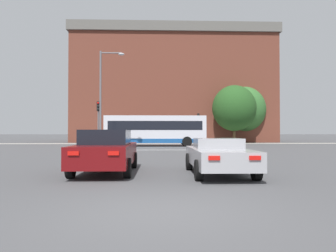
{
  "coord_description": "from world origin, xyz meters",
  "views": [
    {
      "loc": [
        -0.12,
        -6.0,
        1.46
      ],
      "look_at": [
        0.97,
        24.17,
        2.01
      ],
      "focal_mm": 35.0,
      "sensor_mm": 36.0,
      "label": 1
    }
  ],
  "objects_px": {
    "car_roadster_right": "(219,156)",
    "bus_crossing_lead": "(155,130)",
    "car_saloon_left": "(106,151)",
    "street_lamp_junction": "(104,90)",
    "traffic_light_near_left": "(98,117)",
    "pedestrian_waiting": "(128,136)",
    "traffic_light_far_right": "(198,123)"
  },
  "relations": [
    {
      "from": "bus_crossing_lead",
      "to": "traffic_light_far_right",
      "type": "bearing_deg",
      "value": -38.73
    },
    {
      "from": "traffic_light_far_right",
      "to": "traffic_light_near_left",
      "type": "height_order",
      "value": "traffic_light_near_left"
    },
    {
      "from": "bus_crossing_lead",
      "to": "pedestrian_waiting",
      "type": "height_order",
      "value": "bus_crossing_lead"
    },
    {
      "from": "pedestrian_waiting",
      "to": "street_lamp_junction",
      "type": "bearing_deg",
      "value": 111.26
    },
    {
      "from": "car_saloon_left",
      "to": "car_roadster_right",
      "type": "xyz_separation_m",
      "value": [
        3.94,
        -0.68,
        -0.14
      ]
    },
    {
      "from": "car_roadster_right",
      "to": "traffic_light_near_left",
      "type": "xyz_separation_m",
      "value": [
        -7.02,
        16.5,
        2.08
      ]
    },
    {
      "from": "car_roadster_right",
      "to": "street_lamp_junction",
      "type": "xyz_separation_m",
      "value": [
        -6.52,
        16.42,
        4.32
      ]
    },
    {
      "from": "car_roadster_right",
      "to": "bus_crossing_lead",
      "type": "distance_m",
      "value": 22.74
    },
    {
      "from": "street_lamp_junction",
      "to": "pedestrian_waiting",
      "type": "relative_size",
      "value": 5.19
    },
    {
      "from": "car_roadster_right",
      "to": "traffic_light_near_left",
      "type": "relative_size",
      "value": 1.13
    },
    {
      "from": "pedestrian_waiting",
      "to": "traffic_light_near_left",
      "type": "bearing_deg",
      "value": 109.28
    },
    {
      "from": "car_roadster_right",
      "to": "pedestrian_waiting",
      "type": "distance_m",
      "value": 31.47
    },
    {
      "from": "street_lamp_junction",
      "to": "pedestrian_waiting",
      "type": "xyz_separation_m",
      "value": [
        0.78,
        14.52,
        -4.04
      ]
    },
    {
      "from": "street_lamp_junction",
      "to": "bus_crossing_lead",
      "type": "bearing_deg",
      "value": 55.29
    },
    {
      "from": "bus_crossing_lead",
      "to": "pedestrian_waiting",
      "type": "bearing_deg",
      "value": 22.78
    },
    {
      "from": "pedestrian_waiting",
      "to": "bus_crossing_lead",
      "type": "bearing_deg",
      "value": 137.14
    },
    {
      "from": "car_saloon_left",
      "to": "street_lamp_junction",
      "type": "bearing_deg",
      "value": 99.61
    },
    {
      "from": "car_roadster_right",
      "to": "car_saloon_left",
      "type": "bearing_deg",
      "value": 170.14
    },
    {
      "from": "car_saloon_left",
      "to": "traffic_light_far_right",
      "type": "distance_m",
      "value": 29.48
    },
    {
      "from": "car_roadster_right",
      "to": "bus_crossing_lead",
      "type": "xyz_separation_m",
      "value": [
        -2.24,
        22.61,
        1.02
      ]
    },
    {
      "from": "bus_crossing_lead",
      "to": "traffic_light_far_right",
      "type": "height_order",
      "value": "traffic_light_far_right"
    },
    {
      "from": "car_saloon_left",
      "to": "bus_crossing_lead",
      "type": "height_order",
      "value": "bus_crossing_lead"
    },
    {
      "from": "traffic_light_near_left",
      "to": "pedestrian_waiting",
      "type": "height_order",
      "value": "traffic_light_near_left"
    },
    {
      "from": "pedestrian_waiting",
      "to": "car_saloon_left",
      "type": "bearing_deg",
      "value": 117.74
    },
    {
      "from": "car_saloon_left",
      "to": "traffic_light_far_right",
      "type": "relative_size",
      "value": 1.25
    },
    {
      "from": "car_roadster_right",
      "to": "pedestrian_waiting",
      "type": "bearing_deg",
      "value": 100.42
    },
    {
      "from": "traffic_light_far_right",
      "to": "traffic_light_near_left",
      "type": "xyz_separation_m",
      "value": [
        -10.11,
        -12.75,
        0.17
      ]
    },
    {
      "from": "car_roadster_right",
      "to": "bus_crossing_lead",
      "type": "bearing_deg",
      "value": 95.57
    },
    {
      "from": "car_saloon_left",
      "to": "bus_crossing_lead",
      "type": "xyz_separation_m",
      "value": [
        1.71,
        21.93,
        0.88
      ]
    },
    {
      "from": "traffic_light_far_right",
      "to": "traffic_light_near_left",
      "type": "relative_size",
      "value": 0.93
    },
    {
      "from": "traffic_light_far_right",
      "to": "car_roadster_right",
      "type": "bearing_deg",
      "value": -96.03
    },
    {
      "from": "traffic_light_near_left",
      "to": "pedestrian_waiting",
      "type": "bearing_deg",
      "value": 84.92
    }
  ]
}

